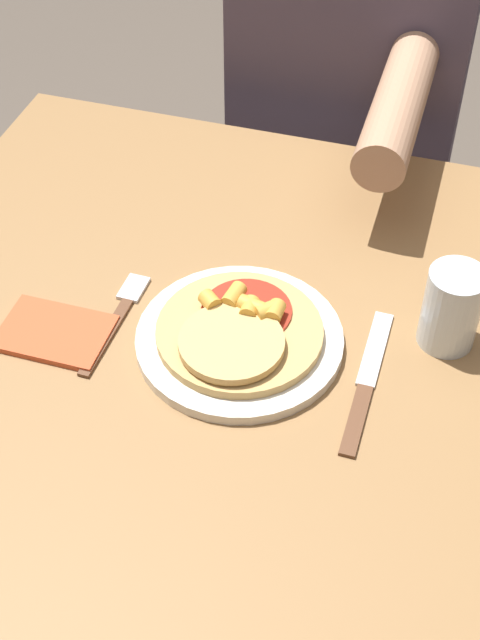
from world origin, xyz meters
The scene contains 9 objects.
ground_plane centered at (0.00, 0.00, 0.00)m, with size 8.00×8.00×0.00m, color brown.
dining_table centered at (0.00, 0.00, 0.63)m, with size 0.94×0.86×0.76m.
plate centered at (0.00, -0.01, 0.77)m, with size 0.24×0.24×0.01m.
pizza centered at (0.00, -0.01, 0.79)m, with size 0.20×0.20×0.04m.
fork centered at (-0.15, -0.01, 0.77)m, with size 0.03×0.18×0.00m.
knife centered at (0.15, -0.03, 0.77)m, with size 0.02×0.22×0.00m.
drinking_glass centered at (0.23, 0.07, 0.82)m, with size 0.07×0.07×0.10m.
napkin centered at (-0.21, -0.06, 0.77)m, with size 0.13×0.09×0.01m.
person_diner centered at (0.00, 0.63, 0.69)m, with size 0.37×0.52×1.18m.
Camera 1 is at (0.21, -0.69, 1.53)m, focal length 50.00 mm.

